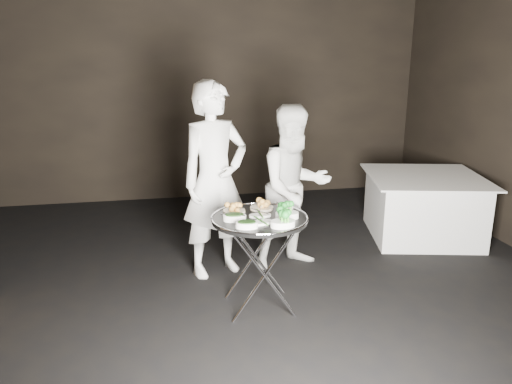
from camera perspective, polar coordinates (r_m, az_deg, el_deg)
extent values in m
cube|color=black|center=(4.15, 0.06, -14.12)|extent=(6.00, 7.00, 0.05)
cube|color=black|center=(7.11, -5.49, 11.34)|extent=(6.00, 0.05, 3.00)
cylinder|color=silver|center=(3.91, 0.99, -9.52)|extent=(0.52, 0.02, 0.76)
cylinder|color=silver|center=(3.91, 0.99, -9.52)|extent=(0.52, 0.02, 0.76)
cylinder|color=silver|center=(4.27, -0.13, -7.26)|extent=(0.52, 0.02, 0.76)
cylinder|color=silver|center=(4.27, -0.13, -7.26)|extent=(0.52, 0.02, 0.76)
cylinder|color=silver|center=(3.92, -2.75, -3.83)|extent=(0.02, 0.44, 0.02)
cylinder|color=silver|center=(4.00, 3.52, -3.42)|extent=(0.02, 0.44, 0.02)
cylinder|color=black|center=(3.94, 0.42, -3.14)|extent=(0.76, 0.76, 0.03)
torus|color=silver|center=(3.94, 0.42, -2.92)|extent=(0.77, 0.77, 0.02)
cylinder|color=beige|center=(4.07, -2.52, -2.20)|extent=(0.18, 0.18, 0.02)
cylinder|color=beige|center=(4.14, 0.65, -1.83)|extent=(0.19, 0.19, 0.02)
cylinder|color=white|center=(4.09, 3.35, -1.86)|extent=(0.13, 0.13, 0.05)
cylinder|color=silver|center=(4.04, -2.53, -1.68)|extent=(0.15, 0.13, 0.01)
cylinder|color=silver|center=(4.13, 0.52, -1.29)|extent=(0.04, 0.19, 0.01)
cylinder|color=silver|center=(4.09, 3.22, -1.47)|extent=(0.09, 0.18, 0.01)
cylinder|color=silver|center=(3.84, -2.66, -2.64)|extent=(0.18, 0.08, 0.01)
cylinder|color=silver|center=(3.92, 3.72, -2.25)|extent=(0.09, 0.18, 0.01)
cylinder|color=silver|center=(3.93, 0.39, -2.18)|extent=(0.11, 0.17, 0.01)
imported|color=white|center=(4.59, -4.70, 1.34)|extent=(0.78, 0.65, 1.81)
imported|color=white|center=(4.77, 4.42, 0.49)|extent=(0.89, 0.76, 1.58)
cube|color=white|center=(5.95, 18.51, -1.66)|extent=(1.10, 1.10, 0.69)
cube|color=white|center=(5.86, 18.81, 1.65)|extent=(1.24, 1.24, 0.02)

